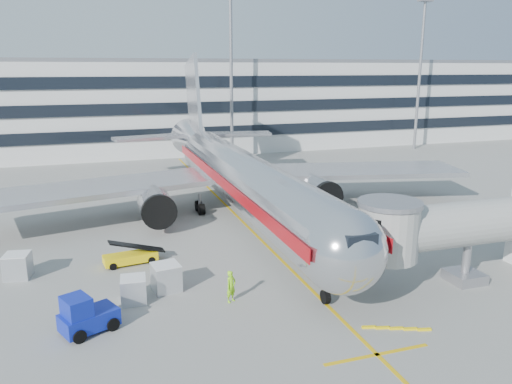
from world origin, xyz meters
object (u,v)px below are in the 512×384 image
object	(u,v)px
baggage_tug	(85,316)
cargo_container_left	(134,290)
cargo_container_front	(166,277)
belt_loader	(130,257)
cargo_container_right	(18,266)
ramp_worker	(231,286)
main_jet	(237,174)

from	to	relation	value
baggage_tug	cargo_container_left	size ratio (longest dim) A/B	2.07
cargo_container_left	cargo_container_front	distance (m)	2.43
belt_loader	cargo_container_right	world-z (taller)	belt_loader
cargo_container_left	ramp_worker	size ratio (longest dim) A/B	0.81
main_jet	baggage_tug	distance (m)	23.64
baggage_tug	cargo_container_left	bearing A→B (deg)	46.18
baggage_tug	ramp_worker	distance (m)	8.68
main_jet	baggage_tug	xyz separation A→B (m)	(-14.09, -18.70, -3.26)
main_jet	ramp_worker	world-z (taller)	main_jet
main_jet	cargo_container_front	xyz separation A→B (m)	(-9.08, -14.67, -3.33)
main_jet	belt_loader	size ratio (longest dim) A/B	12.22
main_jet	cargo_container_left	world-z (taller)	main_jet
baggage_tug	cargo_container_right	bearing A→B (deg)	115.82
belt_loader	cargo_container_left	distance (m)	6.48
baggage_tug	ramp_worker	bearing A→B (deg)	7.09
belt_loader	cargo_container_front	distance (m)	5.72
baggage_tug	cargo_container_right	world-z (taller)	baggage_tug
main_jet	ramp_worker	distance (m)	18.74
cargo_container_right	ramp_worker	size ratio (longest dim) A/B	0.92
belt_loader	ramp_worker	bearing A→B (deg)	-56.76
baggage_tug	cargo_container_front	world-z (taller)	baggage_tug
cargo_container_right	ramp_worker	bearing A→B (deg)	-32.05
main_jet	cargo_container_front	world-z (taller)	main_jet
main_jet	cargo_container_front	distance (m)	17.57
baggage_tug	cargo_container_right	xyz separation A→B (m)	(-4.49, 9.27, -0.10)
cargo_container_left	cargo_container_right	xyz separation A→B (m)	(-7.33, 6.32, 0.06)
cargo_container_right	cargo_container_front	bearing A→B (deg)	-28.89
baggage_tug	cargo_container_front	bearing A→B (deg)	38.75
cargo_container_right	main_jet	bearing A→B (deg)	26.90
belt_loader	ramp_worker	distance (m)	10.00
ramp_worker	cargo_container_front	bearing A→B (deg)	108.03
cargo_container_front	cargo_container_left	bearing A→B (deg)	-153.84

